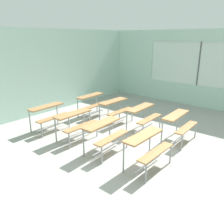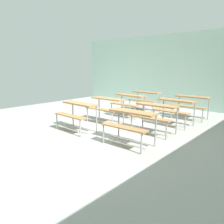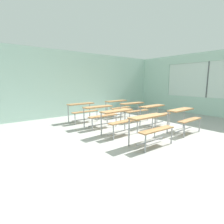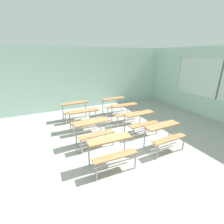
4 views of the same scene
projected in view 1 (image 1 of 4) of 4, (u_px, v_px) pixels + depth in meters
The scene contains 11 objects.
ground at pixel (136, 154), 5.61m from camera, with size 10.00×9.00×0.05m, color #9E9E99.
wall_back at pixel (29, 74), 7.89m from camera, with size 10.00×0.12×3.00m, color silver.
wall_right at pixel (215, 72), 8.71m from camera, with size 0.12×9.00×3.00m.
desk_bench_r0c0 at pixel (148, 144), 4.85m from camera, with size 1.11×0.61×0.74m.
desk_bench_r0c1 at pixel (179, 121), 6.13m from camera, with size 1.12×0.62×0.74m.
desk_bench_r1c0 at pixel (105, 131), 5.53m from camera, with size 1.13×0.64×0.74m.
desk_bench_r1c1 at pixel (143, 113), 6.78m from camera, with size 1.11×0.61×0.74m.
desk_bench_r2c0 at pixel (76, 120), 6.23m from camera, with size 1.11×0.60×0.74m.
desk_bench_r2c1 at pixel (116, 106), 7.45m from camera, with size 1.12×0.63×0.74m.
desk_bench_r3c0 at pixel (49, 112), 6.87m from camera, with size 1.12×0.62×0.74m.
desk_bench_r3c1 at pixel (93, 100), 8.14m from camera, with size 1.12×0.62×0.74m.
Camera 1 is at (-4.21, -2.77, 2.72)m, focal length 36.80 mm.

